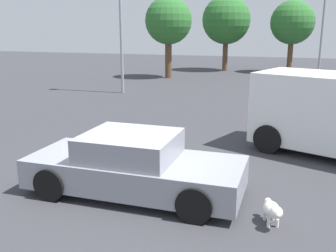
{
  "coord_description": "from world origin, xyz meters",
  "views": [
    {
      "loc": [
        2.96,
        -6.79,
        3.19
      ],
      "look_at": [
        0.06,
        1.74,
        0.9
      ],
      "focal_mm": 40.96,
      "sensor_mm": 36.0,
      "label": 1
    }
  ],
  "objects": [
    {
      "name": "ground_plane",
      "position": [
        0.0,
        0.0,
        0.0
      ],
      "size": [
        80.0,
        80.0,
        0.0
      ],
      "primitive_type": "plane",
      "color": "#38383D"
    },
    {
      "name": "tree_back_right",
      "position": [
        -5.31,
        17.59,
        3.67
      ],
      "size": [
        3.05,
        3.05,
        5.24
      ],
      "color": "brown",
      "rests_on": "ground_plane"
    },
    {
      "name": "sedan_foreground",
      "position": [
        0.03,
        -0.26,
        0.56
      ],
      "size": [
        4.25,
        1.87,
        1.22
      ],
      "rotation": [
        0.0,
        0.0,
        0.01
      ],
      "color": "gray",
      "rests_on": "ground_plane"
    },
    {
      "name": "pedestrian",
      "position": [
        3.37,
        8.25,
        1.02
      ],
      "size": [
        0.37,
        0.53,
        1.71
      ],
      "rotation": [
        0.0,
        0.0,
        2.75
      ],
      "color": "navy",
      "rests_on": "ground_plane"
    },
    {
      "name": "dog",
      "position": [
        2.73,
        -0.74,
        0.27
      ],
      "size": [
        0.38,
        0.63,
        0.44
      ],
      "rotation": [
        0.0,
        0.0,
        5.06
      ],
      "color": "white",
      "rests_on": "ground_plane"
    },
    {
      "name": "light_post_mid",
      "position": [
        4.17,
        20.07,
        4.36
      ],
      "size": [
        0.44,
        0.44,
        6.42
      ],
      "color": "gray",
      "rests_on": "ground_plane"
    },
    {
      "name": "tree_far_right",
      "position": [
        2.25,
        23.33,
        3.63
      ],
      "size": [
        3.16,
        3.16,
        5.24
      ],
      "color": "brown",
      "rests_on": "ground_plane"
    },
    {
      "name": "tree_back_left",
      "position": [
        -2.59,
        23.34,
        3.85
      ],
      "size": [
        3.67,
        3.67,
        5.7
      ],
      "color": "brown",
      "rests_on": "ground_plane"
    }
  ]
}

